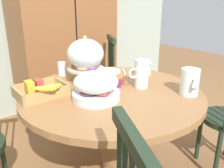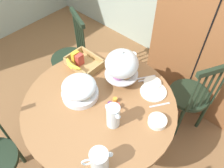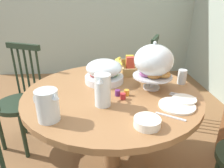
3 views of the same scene
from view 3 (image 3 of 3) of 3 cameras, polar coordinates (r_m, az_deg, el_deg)
ground_plane at (r=1.93m, az=-6.44°, el=-21.67°), size 10.00×10.00×0.00m
wall_left at (r=3.81m, az=0.18°, el=22.19°), size 0.06×4.32×2.60m
dining_table at (r=1.56m, az=0.00°, el=-8.71°), size 1.23×1.23×0.74m
windsor_chair_near_window at (r=2.08m, az=-24.02°, el=-4.72°), size 0.44×0.44×0.97m
windsor_chair_far_side at (r=2.38m, az=7.80°, el=0.59°), size 0.44×0.43×0.97m
pastry_stand_with_dome at (r=1.45m, az=11.51°, el=5.91°), size 0.28×0.28×0.34m
fruit_platter_covered at (r=1.58m, az=-2.23°, el=3.49°), size 0.30×0.30×0.18m
orange_juice_pitcher at (r=1.14m, az=-17.49°, el=-6.07°), size 0.14×0.18×0.18m
milk_pitcher at (r=1.23m, az=-2.61°, el=-2.07°), size 0.18×0.10×0.20m
cereal_basket at (r=1.85m, az=5.29°, el=5.00°), size 0.32×0.30×0.12m
china_plate_large at (r=1.31m, az=17.63°, el=-5.72°), size 0.22×0.22×0.01m
china_plate_small at (r=1.38m, az=19.52°, el=-3.99°), size 0.15×0.15×0.01m
cereal_bowl at (r=1.08m, az=9.78°, el=-10.45°), size 0.14×0.14×0.04m
drinking_glass at (r=1.64m, az=18.94°, el=1.91°), size 0.06×0.06×0.11m
jam_jar_strawberry at (r=1.33m, az=3.07°, el=-3.41°), size 0.04×0.04×0.04m
jam_jar_apricot at (r=1.38m, az=4.08°, el=-2.41°), size 0.04×0.04×0.04m
jam_jar_grape at (r=1.38m, az=1.57°, el=-2.48°), size 0.04×0.04×0.04m
table_knife at (r=1.43m, az=18.96°, el=-3.44°), size 0.11×0.15×0.01m
dinner_fork at (r=1.46m, az=19.22°, el=-2.98°), size 0.11×0.15×0.01m
soup_spoon at (r=1.19m, az=15.98°, el=-8.71°), size 0.11×0.15×0.01m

